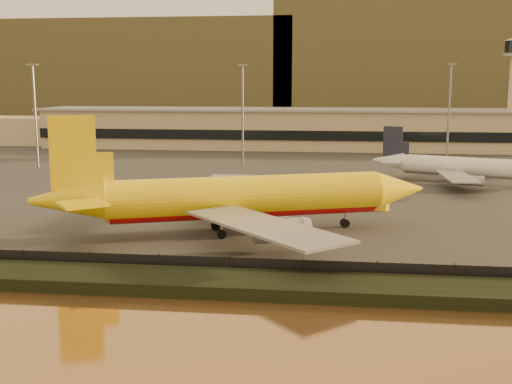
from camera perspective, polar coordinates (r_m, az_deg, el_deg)
ground at (r=84.11m, az=-2.25°, el=-4.98°), size 900.00×900.00×0.00m
embankment at (r=67.87m, az=-4.60°, el=-8.04°), size 320.00×7.00×1.40m
tarmac at (r=177.02m, az=2.73°, el=2.89°), size 320.00×220.00×0.20m
perimeter_fence at (r=71.44m, az=-3.95°, el=-6.61°), size 300.00×0.05×2.20m
terminal_building at (r=208.20m, az=-0.62°, el=5.65°), size 202.00×25.00×12.60m
apron_light_masts at (r=155.34m, az=7.78°, el=7.62°), size 152.20×12.20×25.40m
distant_hills at (r=421.71m, az=2.50°, el=11.18°), size 470.00×160.00×70.00m
dhl_cargo_jet at (r=90.26m, az=-1.50°, el=-0.54°), size 54.78×51.99×16.90m
white_narrowbody_jet at (r=141.16m, az=18.20°, el=2.08°), size 38.92×36.87×11.55m
gse_vehicle_yellow at (r=109.35m, az=10.68°, el=-1.11°), size 4.17×3.01×1.71m
gse_vehicle_white at (r=118.59m, az=-11.56°, el=-0.20°), size 5.02×3.50×2.06m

